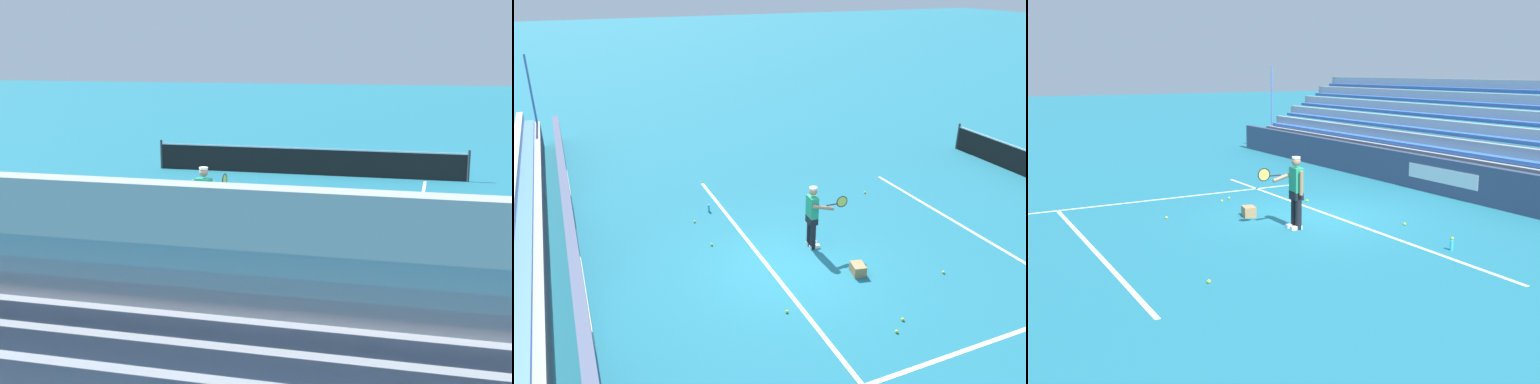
% 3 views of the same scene
% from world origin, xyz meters
% --- Properties ---
extents(ground_plane, '(160.00, 160.00, 0.00)m').
position_xyz_m(ground_plane, '(0.00, 0.00, 0.00)').
color(ground_plane, '#1E6B7F').
extents(court_baseline_white, '(12.00, 0.10, 0.01)m').
position_xyz_m(court_baseline_white, '(0.00, -0.50, 0.00)').
color(court_baseline_white, white).
rests_on(court_baseline_white, ground).
extents(court_service_line_white, '(8.22, 0.10, 0.01)m').
position_xyz_m(court_service_line_white, '(0.00, 5.50, 0.00)').
color(court_service_line_white, white).
rests_on(court_service_line_white, ground).
extents(back_wall_sponsor_board, '(26.46, 0.25, 1.10)m').
position_xyz_m(back_wall_sponsor_board, '(-0.01, -4.87, 0.55)').
color(back_wall_sponsor_board, '#384260').
rests_on(back_wall_sponsor_board, ground).
extents(tennis_player, '(0.61, 0.98, 1.71)m').
position_xyz_m(tennis_player, '(-0.63, 0.96, 0.89)').
color(tennis_player, black).
rests_on(tennis_player, ground).
extents(ball_box_cardboard, '(0.45, 0.38, 0.26)m').
position_xyz_m(ball_box_cardboard, '(0.98, 1.37, 0.13)').
color(ball_box_cardboard, '#A87F51').
rests_on(ball_box_cardboard, ground).
extents(tennis_ball_midcourt, '(0.07, 0.07, 0.07)m').
position_xyz_m(tennis_ball_midcourt, '(3.15, 0.91, 0.03)').
color(tennis_ball_midcourt, '#CCE533').
rests_on(tennis_ball_midcourt, ground).
extents(tennis_ball_stray_back, '(0.07, 0.07, 0.07)m').
position_xyz_m(tennis_ball_stray_back, '(1.69, -0.85, 0.03)').
color(tennis_ball_stray_back, '#CCE533').
rests_on(tennis_ball_stray_back, ground).
extents(tennis_ball_by_box, '(0.07, 0.07, 0.07)m').
position_xyz_m(tennis_ball_by_box, '(-3.05, 4.21, 0.03)').
color(tennis_ball_by_box, '#CCE533').
rests_on(tennis_ball_by_box, ground).
extents(tennis_ball_far_right, '(0.07, 0.07, 0.07)m').
position_xyz_m(tennis_ball_far_right, '(1.80, 3.29, 0.03)').
color(tennis_ball_far_right, '#CCE533').
rests_on(tennis_ball_far_right, ground).
extents(tennis_ball_far_left, '(0.07, 0.07, 0.07)m').
position_xyz_m(tennis_ball_far_left, '(-1.73, -1.48, 0.03)').
color(tennis_ball_far_left, '#CCE533').
rests_on(tennis_ball_far_left, ground).
extents(tennis_ball_near_player, '(0.07, 0.07, 0.07)m').
position_xyz_m(tennis_ball_near_player, '(-3.22, -1.53, 0.03)').
color(tennis_ball_near_player, '#CCE533').
rests_on(tennis_ball_near_player, ground).
extents(tennis_ball_toward_net, '(0.07, 0.07, 0.07)m').
position_xyz_m(tennis_ball_toward_net, '(2.89, 1.26, 0.03)').
color(tennis_ball_toward_net, '#CCE533').
rests_on(tennis_ball_toward_net, ground).
extents(water_bottle, '(0.07, 0.07, 0.22)m').
position_xyz_m(water_bottle, '(-3.79, -0.93, 0.11)').
color(water_bottle, '#33B2E5').
rests_on(water_bottle, ground).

